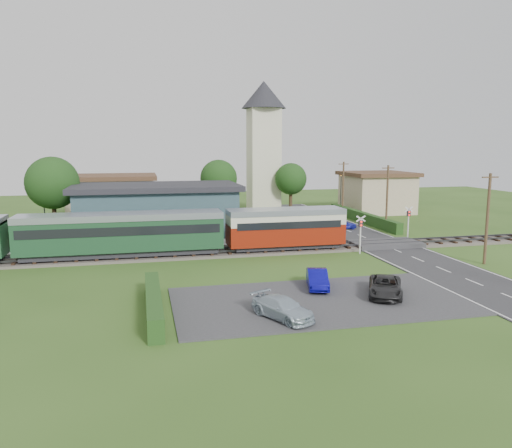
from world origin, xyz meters
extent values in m
plane|color=#2D4C19|center=(0.00, 0.00, 0.00)|extent=(120.00, 120.00, 0.00)
cube|color=#4C443D|center=(0.00, 2.00, 0.10)|extent=(76.00, 3.20, 0.20)
cube|color=#3F3F47|center=(0.00, 1.28, 0.42)|extent=(76.00, 0.08, 0.15)
cube|color=#3F3F47|center=(0.00, 2.72, 0.42)|extent=(76.00, 0.08, 0.15)
cube|color=#28282B|center=(10.00, 0.00, 0.03)|extent=(6.00, 70.00, 0.05)
cube|color=#333335|center=(-1.50, -12.00, 0.04)|extent=(17.00, 9.00, 0.08)
cube|color=#333335|center=(10.00, 2.00, 0.23)|extent=(6.20, 3.40, 0.45)
cube|color=gray|center=(-10.00, 5.20, 0.23)|extent=(30.00, 3.00, 0.45)
cube|color=beige|center=(-18.00, 5.20, 1.65)|extent=(2.00, 2.00, 2.40)
cube|color=#232328|center=(-18.00, 5.20, 2.93)|extent=(2.30, 2.30, 0.15)
cube|color=#304A4F|center=(-10.00, 11.00, 2.40)|extent=(15.00, 8.00, 4.80)
cube|color=#232328|center=(-10.00, 11.00, 5.05)|extent=(16.00, 9.00, 0.50)
cube|color=#232328|center=(-10.00, 7.06, 1.10)|extent=(1.20, 0.12, 2.20)
cube|color=black|center=(-15.00, 7.06, 2.40)|extent=(1.00, 0.12, 1.20)
cube|color=black|center=(-13.00, 7.06, 2.40)|extent=(1.00, 0.12, 1.20)
cube|color=black|center=(-7.00, 7.06, 2.40)|extent=(1.00, 0.12, 1.20)
cube|color=black|center=(-5.00, 7.06, 2.40)|extent=(1.00, 0.12, 1.20)
cube|color=#232328|center=(0.54, 2.00, 0.59)|extent=(9.00, 2.20, 0.50)
cube|color=maroon|center=(0.54, 2.00, 1.59)|extent=(10.00, 2.80, 1.80)
cube|color=beige|center=(0.54, 2.00, 2.84)|extent=(10.00, 2.82, 0.90)
cube|color=black|center=(0.54, 2.00, 2.49)|extent=(9.00, 2.88, 0.60)
cube|color=#A1AAB9|center=(0.54, 2.00, 3.49)|extent=(10.00, 2.90, 0.45)
cube|color=#232328|center=(-13.06, 2.00, 0.59)|extent=(15.20, 2.20, 0.50)
cube|color=#183F24|center=(-13.06, 2.00, 2.09)|extent=(16.00, 2.80, 2.60)
cube|color=black|center=(-13.06, 2.00, 2.49)|extent=(15.40, 2.86, 0.70)
cube|color=#A1AAB9|center=(-13.06, 2.00, 3.49)|extent=(16.00, 2.90, 0.50)
cube|color=beige|center=(5.00, 28.00, 7.00)|extent=(4.00, 4.00, 14.00)
cone|color=#232328|center=(5.00, 28.00, 15.80)|extent=(6.00, 6.00, 3.60)
cube|color=tan|center=(-15.00, 25.00, 2.50)|extent=(10.00, 8.00, 5.00)
cube|color=#472D1E|center=(-15.00, 25.00, 5.25)|extent=(10.80, 8.80, 0.50)
cube|color=tan|center=(20.00, 24.00, 2.50)|extent=(8.00, 8.00, 5.00)
cube|color=#472D1E|center=(20.00, 24.00, 5.25)|extent=(8.80, 8.80, 0.50)
cube|color=#193814|center=(-11.00, -12.00, 0.60)|extent=(0.80, 9.00, 1.20)
cube|color=#193814|center=(14.20, 16.00, 0.60)|extent=(0.80, 18.00, 1.20)
cube|color=#193814|center=(-10.00, 15.50, 0.65)|extent=(22.00, 0.80, 1.30)
cylinder|color=#332316|center=(-20.00, 14.00, 2.06)|extent=(0.44, 0.44, 4.12)
sphere|color=#143311|center=(-20.00, 14.00, 5.40)|extent=(5.20, 5.20, 5.20)
cylinder|color=#332316|center=(-2.00, 23.00, 1.93)|extent=(0.44, 0.44, 3.85)
sphere|color=#143311|center=(-2.00, 23.00, 5.04)|extent=(4.60, 4.60, 4.60)
cylinder|color=#332316|center=(8.00, 25.00, 1.79)|extent=(0.44, 0.44, 3.58)
sphere|color=#143311|center=(8.00, 25.00, 4.68)|extent=(4.20, 4.20, 4.20)
cylinder|color=#473321|center=(14.20, -6.00, 3.50)|extent=(0.22, 0.22, 7.00)
cube|color=#473321|center=(14.20, -6.00, 6.70)|extent=(1.40, 0.10, 0.10)
cylinder|color=#473321|center=(14.20, 10.00, 3.50)|extent=(0.22, 0.22, 7.00)
cube|color=#473321|center=(14.20, 10.00, 6.70)|extent=(1.40, 0.10, 0.10)
cylinder|color=#473321|center=(14.20, 22.00, 3.50)|extent=(0.22, 0.22, 7.00)
cube|color=#473321|center=(14.20, 22.00, 6.70)|extent=(1.40, 0.10, 0.10)
cylinder|color=silver|center=(6.40, -0.40, 1.50)|extent=(0.12, 0.12, 3.00)
cube|color=#232328|center=(6.40, -0.40, 2.60)|extent=(0.35, 0.18, 0.55)
sphere|color=#FF190C|center=(6.40, -0.52, 2.75)|extent=(0.14, 0.14, 0.14)
sphere|color=#FF190C|center=(6.40, -0.52, 2.45)|extent=(0.14, 0.14, 0.14)
cube|color=silver|center=(6.40, -0.40, 3.00)|extent=(0.84, 0.05, 0.55)
cube|color=silver|center=(6.40, -0.40, 3.00)|extent=(0.84, 0.05, 0.55)
cylinder|color=silver|center=(13.60, 4.40, 1.50)|extent=(0.12, 0.12, 3.00)
cube|color=#232328|center=(13.60, 4.40, 2.60)|extent=(0.35, 0.18, 0.55)
sphere|color=#FF190C|center=(13.60, 4.28, 2.75)|extent=(0.14, 0.14, 0.14)
sphere|color=#FF190C|center=(13.60, 4.28, 2.45)|extent=(0.14, 0.14, 0.14)
cube|color=silver|center=(13.60, 4.40, 3.00)|extent=(0.84, 0.05, 0.55)
cube|color=silver|center=(13.60, 4.40, 3.00)|extent=(0.84, 0.05, 0.55)
cylinder|color=#3F3F47|center=(-22.00, 20.00, 2.50)|extent=(0.14, 0.14, 5.00)
sphere|color=orange|center=(-22.00, 20.00, 5.00)|extent=(0.30, 0.30, 0.30)
cylinder|color=#3F3F47|center=(16.00, 27.00, 2.50)|extent=(0.14, 0.14, 5.00)
sphere|color=orange|center=(16.00, 27.00, 5.00)|extent=(0.30, 0.30, 0.30)
imported|color=#2026A7|center=(9.67, 11.36, 0.60)|extent=(3.37, 1.70, 1.10)
imported|color=#0B0980|center=(-0.70, -9.52, 0.66)|extent=(2.10, 3.74, 1.17)
imported|color=#A5B5C2|center=(-4.44, -14.50, 0.64)|extent=(3.16, 4.16, 1.12)
imported|color=#242425|center=(2.71, -12.04, 0.66)|extent=(3.55, 4.56, 1.15)
imported|color=gray|center=(-1.06, 4.94, 1.34)|extent=(0.77, 0.66, 1.79)
imported|color=gray|center=(-15.86, 4.87, 1.19)|extent=(0.69, 0.81, 1.48)
camera|label=1|loc=(-11.43, -38.64, 9.04)|focal=35.00mm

